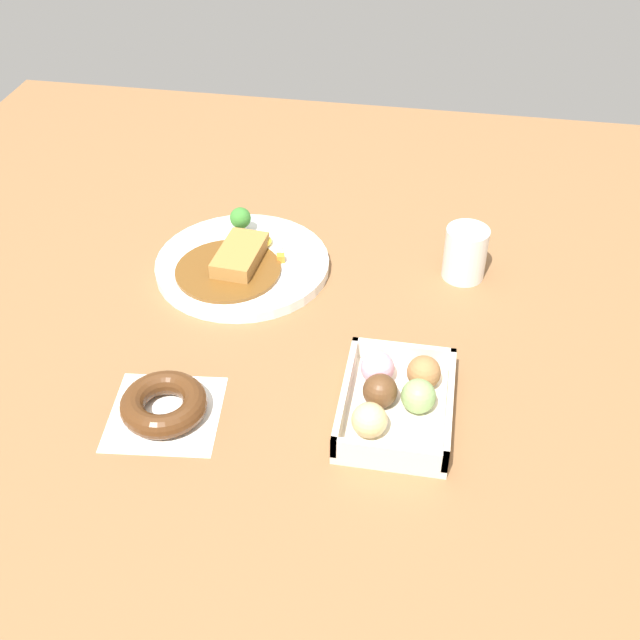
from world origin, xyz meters
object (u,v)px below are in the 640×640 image
donut_box (395,399)px  coffee_mug (465,253)px  curry_plate (241,263)px  chocolate_ring_donut (164,405)px

donut_box → coffee_mug: size_ratio=2.25×
donut_box → coffee_mug: 0.33m
curry_plate → coffee_mug: size_ratio=3.24×
curry_plate → donut_box: (0.28, 0.28, 0.01)m
curry_plate → donut_box: size_ratio=1.44×
chocolate_ring_donut → coffee_mug: size_ratio=1.84×
donut_box → curry_plate: bearing=-134.9°
donut_box → coffee_mug: (-0.32, 0.08, 0.02)m
coffee_mug → donut_box: bearing=-13.5°
curry_plate → donut_box: 0.39m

